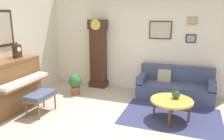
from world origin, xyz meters
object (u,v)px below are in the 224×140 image
grandfather_clock (98,56)px  potted_plant (75,83)px  couch (175,87)px  piano_bench (41,96)px  green_jug (176,95)px  piano (11,85)px  mantel_clock (17,50)px  coffee_table (172,101)px

grandfather_clock → potted_plant: (-0.33, -0.85, -0.64)m
grandfather_clock → couch: (2.28, -0.24, -0.65)m
piano_bench → green_jug: bearing=15.6°
piano → potted_plant: (0.88, 1.40, -0.28)m
grandfather_clock → piano: bearing=-118.3°
mantel_clock → green_jug: mantel_clock is taller
couch → green_jug: 1.19m
couch → coffee_table: couch is taller
grandfather_clock → coffee_table: 2.82m
piano_bench → couch: 3.36m
coffee_table → piano: bearing=-168.1°
coffee_table → couch: bearing=91.7°
coffee_table → green_jug: bearing=56.2°
couch → potted_plant: 2.69m
piano_bench → coffee_table: 2.85m
piano → piano_bench: piano is taller
piano_bench → couch: couch is taller
green_jug → potted_plant: bearing=168.5°
piano_bench → coffee_table: size_ratio=0.80×
piano → green_jug: bearing=13.2°
mantel_clock → couch: bearing=26.0°
grandfather_clock → piano_bench: bearing=-101.5°
piano → piano_bench: 0.79m
piano → grandfather_clock: grandfather_clock is taller
mantel_clock → potted_plant: size_ratio=0.68×
piano → coffee_table: piano is taller
piano_bench → couch: (2.73, 1.96, -0.09)m
piano → green_jug: piano is taller
coffee_table → mantel_clock: bearing=-172.9°
couch → grandfather_clock: bearing=174.0°
potted_plant → piano: bearing=-122.2°
piano_bench → mantel_clock: (-0.76, 0.25, 0.95)m
couch → piano_bench: bearing=-144.4°
piano_bench → coffee_table: bearing=13.9°
piano → coffee_table: (3.53, 0.74, -0.19)m
piano_bench → grandfather_clock: 2.31m
mantel_clock → coffee_table: bearing=7.1°
couch → potted_plant: bearing=-166.8°
coffee_table → piano_bench: bearing=-166.1°
piano_bench → potted_plant: size_ratio=1.25×
grandfather_clock → potted_plant: size_ratio=3.62×
coffee_table → green_jug: size_ratio=3.67×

